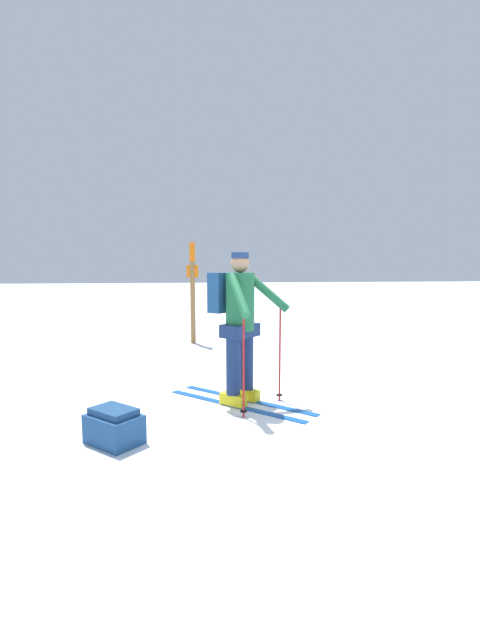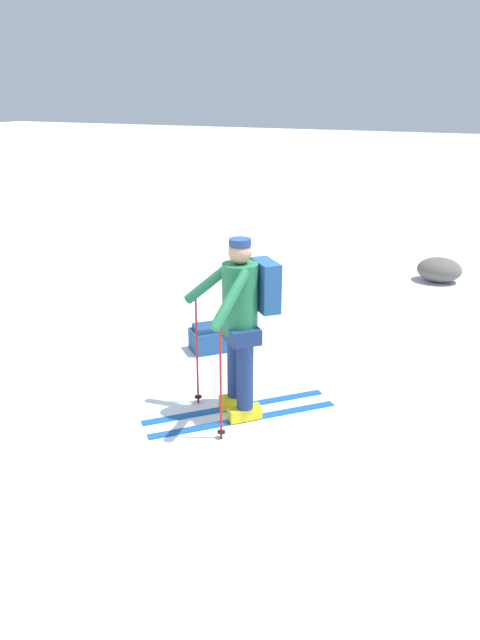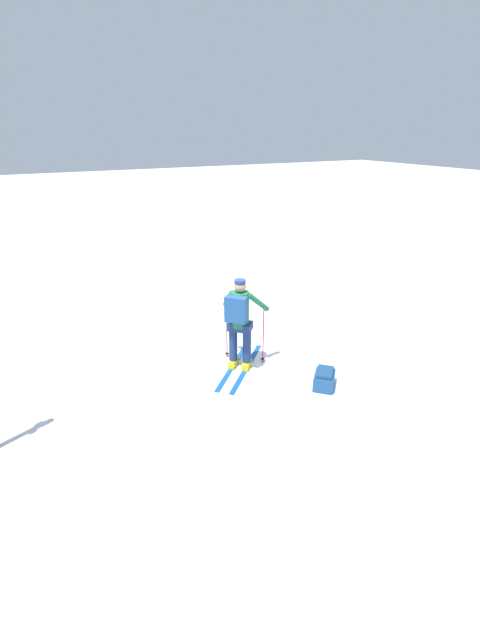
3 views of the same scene
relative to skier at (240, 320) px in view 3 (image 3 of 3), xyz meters
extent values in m
plane|color=white|center=(-0.10, 0.25, -0.94)|extent=(80.00, 80.00, 0.00)
cube|color=#144C9E|center=(-0.07, 0.11, -0.94)|extent=(1.33, 1.33, 0.01)
cube|color=yellow|center=(-0.07, 0.11, -0.87)|extent=(0.29, 0.29, 0.12)
cylinder|color=navy|center=(-0.07, 0.11, -0.47)|extent=(0.15, 0.15, 0.69)
cube|color=#144C9E|center=(0.11, -0.07, -0.94)|extent=(1.33, 1.33, 0.01)
cube|color=yellow|center=(0.11, -0.07, -0.87)|extent=(0.29, 0.29, 0.12)
cylinder|color=navy|center=(0.11, -0.07, -0.47)|extent=(0.15, 0.15, 0.69)
cube|color=navy|center=(0.02, 0.02, -0.13)|extent=(0.47, 0.47, 0.14)
cylinder|color=#1E663D|center=(0.02, 0.02, 0.18)|extent=(0.31, 0.31, 0.62)
sphere|color=tan|center=(0.02, 0.02, 0.60)|extent=(0.20, 0.20, 0.20)
cylinder|color=navy|center=(0.02, 0.02, 0.68)|extent=(0.19, 0.19, 0.06)
cube|color=navy|center=(-0.15, -0.15, 0.28)|extent=(0.36, 0.36, 0.44)
cylinder|color=red|center=(-0.02, 0.47, -0.39)|extent=(0.02, 0.02, 1.10)
cylinder|color=black|center=(-0.02, 0.47, -0.88)|extent=(0.07, 0.07, 0.01)
cylinder|color=#1E663D|center=(-0.04, 0.33, 0.28)|extent=(0.19, 0.50, 0.44)
cylinder|color=red|center=(0.47, -0.02, -0.39)|extent=(0.02, 0.02, 1.10)
cylinder|color=black|center=(0.47, -0.02, -0.88)|extent=(0.07, 0.07, 0.01)
cylinder|color=#1E663D|center=(0.33, -0.04, 0.28)|extent=(0.50, 0.19, 0.44)
cube|color=navy|center=(0.95, -1.21, -0.82)|extent=(0.55, 0.55, 0.25)
cube|color=navy|center=(0.95, -1.21, -0.67)|extent=(0.45, 0.45, 0.06)
camera|label=1|loc=(4.57, -0.67, 0.54)|focal=24.00mm
camera|label=2|loc=(-2.12, 4.66, 1.90)|focal=35.00mm
camera|label=3|loc=(-3.12, -5.89, 3.00)|focal=24.00mm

